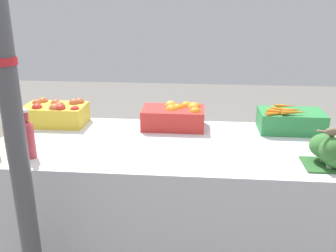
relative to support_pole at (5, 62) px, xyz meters
name	(u,v)px	position (x,y,z in m)	size (l,w,h in m)	color
market_table	(168,206)	(0.56, 0.59, -0.94)	(1.94, 0.80, 0.80)	silver
support_pole	(5,62)	(0.00, 0.00, 0.00)	(0.09, 0.09, 2.69)	#4C4C51
apple_crate	(56,113)	(-0.17, 0.85, -0.47)	(0.38, 0.23, 0.16)	gold
orange_crate	(176,116)	(0.59, 0.86, -0.47)	(0.38, 0.23, 0.15)	red
carrot_crate	(290,120)	(1.28, 0.85, -0.48)	(0.38, 0.23, 0.16)	#2D8442
broccoli_pile	(331,151)	(1.36, 0.36, -0.46)	(0.22, 0.20, 0.16)	#2D602D
juice_bottle_golden	(10,137)	(-0.21, 0.33, -0.43)	(0.06, 0.06, 0.27)	gold
juice_bottle_ruby	(29,138)	(-0.11, 0.33, -0.44)	(0.06, 0.06, 0.25)	#B2333D
sparrow_bird	(333,131)	(1.35, 0.35, -0.36)	(0.14, 0.05, 0.05)	#4C3D2D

